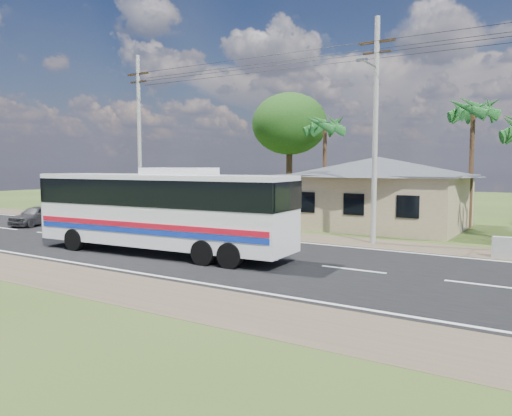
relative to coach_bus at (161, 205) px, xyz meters
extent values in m
plane|color=#2E4117|center=(3.80, 1.39, -2.16)|extent=(120.00, 120.00, 0.00)
cube|color=black|center=(3.80, 1.39, -2.15)|extent=(120.00, 10.00, 0.02)
cube|color=brown|center=(3.80, 7.89, -2.16)|extent=(120.00, 3.00, 0.01)
cube|color=brown|center=(3.80, -5.11, -2.16)|extent=(120.00, 3.00, 0.01)
cube|color=silver|center=(3.80, 6.09, -2.14)|extent=(120.00, 0.15, 0.01)
cube|color=silver|center=(3.80, -3.31, -2.14)|extent=(120.00, 0.15, 0.01)
cube|color=silver|center=(3.80, 1.39, -2.14)|extent=(120.00, 0.15, 0.01)
cube|color=tan|center=(4.80, 14.39, -0.56)|extent=(10.00, 8.00, 3.20)
cube|color=#4C4F54|center=(4.80, 14.39, 1.09)|extent=(10.60, 8.60, 0.10)
pyramid|color=#4C4F54|center=(4.80, 14.39, 2.24)|extent=(12.40, 10.00, 1.20)
cube|color=black|center=(1.80, 10.37, -0.46)|extent=(1.20, 0.08, 1.20)
cube|color=black|center=(4.80, 10.37, -0.46)|extent=(1.20, 0.08, 1.20)
cube|color=black|center=(7.80, 10.37, -0.46)|extent=(1.20, 0.08, 1.20)
cylinder|color=#9E9E99|center=(-9.20, 7.89, 3.34)|extent=(0.26, 0.26, 11.00)
cube|color=#372414|center=(-9.20, 7.89, 7.64)|extent=(1.80, 0.12, 0.12)
cube|color=#372414|center=(-9.20, 7.89, 7.14)|extent=(1.40, 0.10, 0.10)
cylinder|color=#9E9E99|center=(6.80, 7.89, 3.34)|extent=(0.26, 0.26, 11.00)
cube|color=#372414|center=(6.80, 7.89, 7.64)|extent=(1.80, 0.12, 0.12)
cube|color=#372414|center=(6.80, 7.89, 7.14)|extent=(1.40, 0.10, 0.10)
cylinder|color=gray|center=(6.80, 6.89, 6.44)|extent=(0.08, 2.00, 0.08)
cube|color=gray|center=(6.80, 5.89, 6.44)|extent=(0.50, 0.18, 0.12)
cylinder|color=black|center=(-1.20, 7.89, 7.44)|extent=(16.00, 0.02, 0.02)
cylinder|color=#47301E|center=(9.80, 16.89, 1.59)|extent=(0.28, 0.28, 7.50)
cylinder|color=#47301E|center=(-0.20, 17.39, 1.34)|extent=(0.28, 0.28, 7.00)
cylinder|color=#47301E|center=(-4.20, 19.39, 0.81)|extent=(0.50, 0.50, 5.95)
ellipsoid|color=#173D10|center=(-4.20, 19.39, 4.99)|extent=(6.00, 6.00, 4.92)
cube|color=silver|center=(-0.01, 0.00, -0.20)|extent=(12.25, 3.33, 3.03)
cube|color=black|center=(-0.01, 0.00, 0.56)|extent=(12.30, 3.39, 1.11)
cube|color=black|center=(-6.05, -0.40, 0.21)|extent=(0.28, 2.32, 1.82)
cube|color=#B30B1E|center=(0.08, -1.28, -0.75)|extent=(11.88, 0.84, 0.22)
cube|color=#0D2999|center=(0.08, -1.28, -1.00)|extent=(11.88, 0.84, 0.22)
cube|color=silver|center=(1.00, 0.07, 1.47)|extent=(3.13, 1.81, 0.30)
cylinder|color=black|center=(-3.95, -1.43, -1.66)|extent=(1.03, 0.42, 1.01)
cylinder|color=black|center=(-4.11, 0.89, -1.66)|extent=(1.03, 0.42, 1.01)
cylinder|color=black|center=(3.09, -0.95, -1.66)|extent=(1.03, 0.42, 1.01)
cylinder|color=black|center=(2.94, 1.36, -1.66)|extent=(1.03, 0.42, 1.01)
cylinder|color=black|center=(4.30, -0.87, -1.66)|extent=(1.03, 0.42, 1.01)
cylinder|color=black|center=(4.14, 1.44, -1.66)|extent=(1.03, 0.42, 1.01)
imported|color=#2D2C2F|center=(-14.05, 3.43, -1.53)|extent=(2.37, 3.99, 1.27)
camera|label=1|loc=(15.01, -15.99, 1.75)|focal=35.00mm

